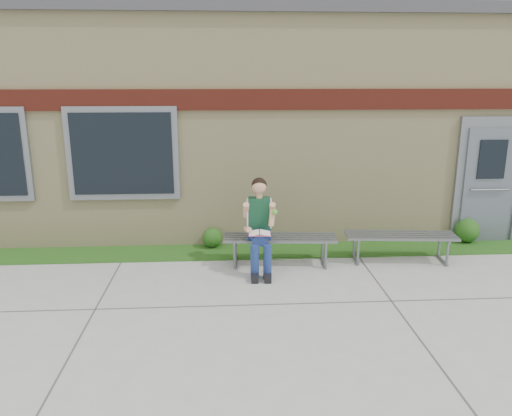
{
  "coord_description": "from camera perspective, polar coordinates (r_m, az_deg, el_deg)",
  "views": [
    {
      "loc": [
        -1.25,
        -5.65,
        3.0
      ],
      "look_at": [
        -0.79,
        1.7,
        1.04
      ],
      "focal_mm": 35.0,
      "sensor_mm": 36.0,
      "label": 1
    }
  ],
  "objects": [
    {
      "name": "ground",
      "position": [
        6.52,
        8.09,
        -12.64
      ],
      "size": [
        80.0,
        80.0,
        0.0
      ],
      "primitive_type": "plane",
      "color": "#9E9E99",
      "rests_on": "ground"
    },
    {
      "name": "grass_strip",
      "position": [
        8.86,
        4.77,
        -4.83
      ],
      "size": [
        16.0,
        0.8,
        0.02
      ],
      "primitive_type": "cube",
      "color": "#184412",
      "rests_on": "ground"
    },
    {
      "name": "school_building",
      "position": [
        11.74,
        2.6,
        10.54
      ],
      "size": [
        16.2,
        6.22,
        4.2
      ],
      "color": "beige",
      "rests_on": "ground"
    },
    {
      "name": "bench_left",
      "position": [
        8.13,
        2.73,
        -3.98
      ],
      "size": [
        1.85,
        0.63,
        0.47
      ],
      "rotation": [
        0.0,
        0.0,
        -0.07
      ],
      "color": "slate",
      "rests_on": "ground"
    },
    {
      "name": "bench_right",
      "position": [
        8.58,
        16.15,
        -3.59
      ],
      "size": [
        1.84,
        0.66,
        0.47
      ],
      "rotation": [
        0.0,
        0.0,
        -0.09
      ],
      "color": "slate",
      "rests_on": "ground"
    },
    {
      "name": "girl",
      "position": [
        7.77,
        0.42,
        -1.86
      ],
      "size": [
        0.53,
        0.9,
        1.46
      ],
      "rotation": [
        0.0,
        0.0,
        -0.05
      ],
      "color": "navy",
      "rests_on": "ground"
    },
    {
      "name": "shrub_mid",
      "position": [
        8.95,
        -5.0,
        -3.38
      ],
      "size": [
        0.35,
        0.35,
        0.35
      ],
      "primitive_type": "sphere",
      "color": "#184412",
      "rests_on": "grass_strip"
    },
    {
      "name": "shrub_east",
      "position": [
        9.97,
        22.98,
        -2.35
      ],
      "size": [
        0.44,
        0.44,
        0.44
      ],
      "primitive_type": "sphere",
      "color": "#184412",
      "rests_on": "grass_strip"
    }
  ]
}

